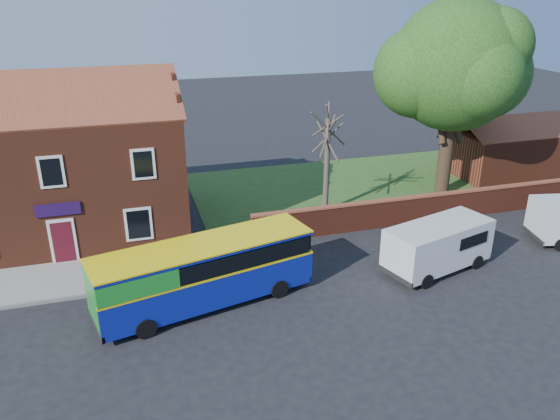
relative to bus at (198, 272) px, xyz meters
name	(u,v)px	position (x,y,z in m)	size (l,w,h in m)	color
ground	(245,326)	(1.46, -1.97, -1.57)	(120.00, 120.00, 0.00)	black
pavement	(64,279)	(-5.54, 3.78, -1.51)	(18.00, 3.50, 0.12)	gray
kerb	(62,299)	(-5.54, 2.03, -1.50)	(18.00, 0.15, 0.14)	slate
grass_strip	(391,184)	(14.46, 11.03, -1.55)	(26.00, 12.00, 0.04)	#426B28
shop_building	(61,170)	(-5.56, 9.53, 1.84)	(12.30, 8.13, 10.50)	brown
boundary_wall	(442,206)	(14.46, 5.03, -0.76)	(22.00, 0.38, 1.60)	maroon
outbuilding	(509,150)	(23.46, 11.03, 0.03)	(8.20, 5.06, 4.17)	maroon
bus	(198,272)	(0.00, 0.00, 0.00)	(9.34, 4.31, 2.77)	#0D1C97
van_near	(438,244)	(11.06, -0.04, -0.30)	(5.57, 3.43, 2.28)	silver
large_tree	(455,69)	(16.80, 8.78, 6.17)	(9.70, 7.68, 11.83)	black
bare_tree	(327,161)	(8.59, 7.90, 1.54)	(2.28, 2.71, 6.07)	#4C4238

